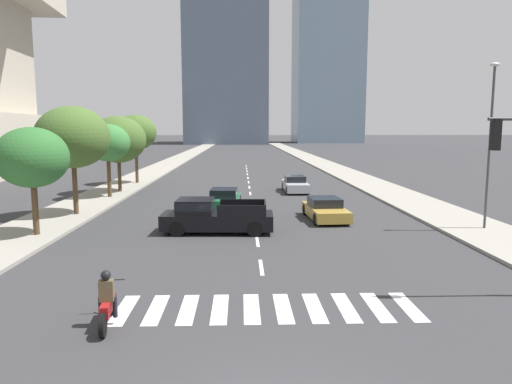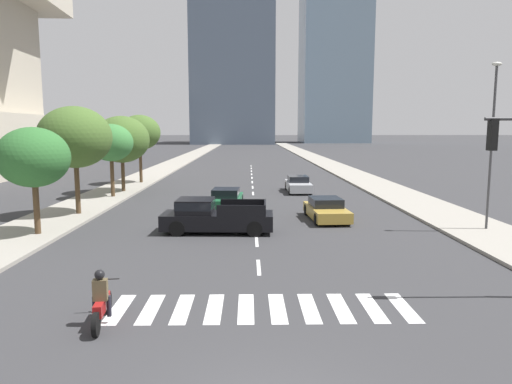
{
  "view_description": "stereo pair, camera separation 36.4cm",
  "coord_description": "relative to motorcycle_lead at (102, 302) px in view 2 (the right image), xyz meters",
  "views": [
    {
      "loc": [
        -0.74,
        -7.4,
        5.06
      ],
      "look_at": [
        0.0,
        15.35,
        2.0
      ],
      "focal_mm": 32.89,
      "sensor_mm": 36.0,
      "label": 1
    },
    {
      "loc": [
        -0.37,
        -7.41,
        5.06
      ],
      "look_at": [
        0.0,
        15.35,
        2.0
      ],
      "focal_mm": 32.89,
      "sensor_mm": 36.0,
      "label": 2
    }
  ],
  "objects": [
    {
      "name": "lane_divider_center",
      "position": [
        4.21,
        29.0,
        -0.58
      ],
      "size": [
        0.14,
        50.0,
        0.01
      ],
      "color": "silver",
      "rests_on": "ground"
    },
    {
      "name": "pickup_truck",
      "position": [
        2.05,
        10.95,
        0.23
      ],
      "size": [
        5.5,
        2.24,
        1.67
      ],
      "rotation": [
        0.0,
        0.0,
        3.1
      ],
      "color": "black",
      "rests_on": "ground"
    },
    {
      "name": "sidewalk_east",
      "position": [
        15.37,
        25.64,
        -0.51
      ],
      "size": [
        4.0,
        260.0,
        0.15
      ],
      "primitive_type": "cube",
      "color": "gray",
      "rests_on": "ground"
    },
    {
      "name": "motorcycle_lead",
      "position": [
        0.0,
        0.0,
        0.0
      ],
      "size": [
        0.7,
        2.13,
        1.49
      ],
      "rotation": [
        0.0,
        0.0,
        1.68
      ],
      "color": "black",
      "rests_on": "ground"
    },
    {
      "name": "office_tower_center_skyline",
      "position": [
        36.06,
        168.5,
        46.73
      ],
      "size": [
        24.24,
        23.83,
        104.63
      ],
      "color": "#7A93A8",
      "rests_on": "ground"
    },
    {
      "name": "sedan_green_0",
      "position": [
        2.39,
        18.37,
        -0.01
      ],
      "size": [
        2.16,
        4.48,
        1.25
      ],
      "rotation": [
        0.0,
        0.0,
        1.51
      ],
      "color": "#1E6038",
      "rests_on": "ground"
    },
    {
      "name": "street_tree_second",
      "position": [
        -6.15,
        15.52,
        4.01
      ],
      "size": [
        4.17,
        4.17,
        6.22
      ],
      "color": "#4C3823",
      "rests_on": "sidewalk_west"
    },
    {
      "name": "street_tree_fifth",
      "position": [
        -6.15,
        31.76,
        4.16
      ],
      "size": [
        3.79,
        3.79,
        6.22
      ],
      "color": "#4C3823",
      "rests_on": "sidewalk_west"
    },
    {
      "name": "street_lamp_east",
      "position": [
        15.67,
        10.9,
        4.21
      ],
      "size": [
        0.5,
        0.24,
        8.08
      ],
      "color": "#3F3F42",
      "rests_on": "sidewalk_east"
    },
    {
      "name": "crosswalk_near",
      "position": [
        4.21,
        1.0,
        -0.58
      ],
      "size": [
        8.55,
        2.27,
        0.01
      ],
      "color": "silver",
      "rests_on": "ground"
    },
    {
      "name": "sidewalk_west",
      "position": [
        -6.95,
        25.64,
        -0.51
      ],
      "size": [
        4.0,
        260.0,
        0.15
      ],
      "primitive_type": "cube",
      "color": "gray",
      "rests_on": "ground"
    },
    {
      "name": "street_tree_fourth",
      "position": [
        -6.15,
        25.54,
        3.67
      ],
      "size": [
        4.32,
        4.32,
        5.95
      ],
      "color": "#4C3823",
      "rests_on": "sidewalk_west"
    },
    {
      "name": "sedan_silver_1",
      "position": [
        7.88,
        25.94,
        0.02
      ],
      "size": [
        1.86,
        4.66,
        1.29
      ],
      "rotation": [
        0.0,
        0.0,
        -1.56
      ],
      "color": "#B7BABF",
      "rests_on": "ground"
    },
    {
      "name": "sedan_gold_2",
      "position": [
        8.22,
        14.14,
        -0.02
      ],
      "size": [
        2.13,
        4.51,
        1.22
      ],
      "rotation": [
        0.0,
        0.0,
        -1.51
      ],
      "color": "#B28E38",
      "rests_on": "ground"
    },
    {
      "name": "street_tree_third",
      "position": [
        -6.15,
        22.59,
        3.49
      ],
      "size": [
        3.19,
        3.19,
        5.29
      ],
      "color": "#4C3823",
      "rests_on": "sidewalk_west"
    },
    {
      "name": "street_tree_nearest",
      "position": [
        -6.15,
        10.15,
        3.17
      ],
      "size": [
        3.29,
        3.29,
        5.01
      ],
      "color": "#4C3823",
      "rests_on": "sidewalk_west"
    }
  ]
}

